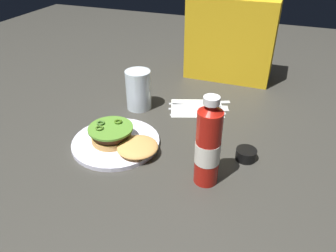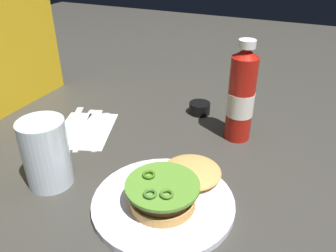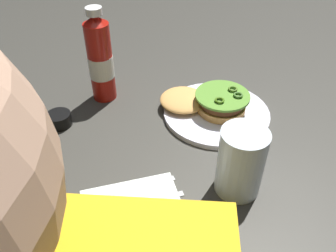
{
  "view_description": "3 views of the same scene",
  "coord_description": "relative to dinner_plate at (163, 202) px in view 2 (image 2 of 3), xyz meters",
  "views": [
    {
      "loc": [
        0.3,
        -0.74,
        0.56
      ],
      "look_at": [
        0.02,
        0.01,
        0.05
      ],
      "focal_mm": 34.59,
      "sensor_mm": 36.0,
      "label": 1
    },
    {
      "loc": [
        -0.54,
        -0.26,
        0.43
      ],
      "look_at": [
        0.04,
        -0.0,
        0.07
      ],
      "focal_mm": 36.3,
      "sensor_mm": 36.0,
      "label": 2
    },
    {
      "loc": [
        -0.05,
        0.63,
        0.52
      ],
      "look_at": [
        -0.0,
        0.04,
        0.04
      ],
      "focal_mm": 37.52,
      "sensor_mm": 36.0,
      "label": 3
    }
  ],
  "objects": [
    {
      "name": "condiment_cup",
      "position": [
        0.37,
        0.06,
        0.01
      ],
      "size": [
        0.06,
        0.06,
        0.03
      ],
      "primitive_type": "cylinder",
      "color": "black",
      "rests_on": "ground_plane"
    },
    {
      "name": "fork_utensil",
      "position": [
        0.18,
        0.3,
        -0.0
      ],
      "size": [
        0.19,
        0.1,
        0.0
      ],
      "color": "silver",
      "rests_on": "napkin"
    },
    {
      "name": "ketchup_bottle",
      "position": [
        0.29,
        -0.06,
        0.1
      ],
      "size": [
        0.06,
        0.06,
        0.24
      ],
      "color": "#AE1810",
      "rests_on": "ground_plane"
    },
    {
      "name": "water_glass",
      "position": [
        -0.03,
        0.23,
        0.06
      ],
      "size": [
        0.09,
        0.09,
        0.14
      ],
      "primitive_type": "cylinder",
      "color": "silver",
      "rests_on": "ground_plane"
    },
    {
      "name": "napkin",
      "position": [
        0.16,
        0.29,
        -0.0
      ],
      "size": [
        0.21,
        0.18,
        0.0
      ],
      "primitive_type": "cube",
      "rotation": [
        0.0,
        0.0,
        0.34
      ],
      "color": "white",
      "rests_on": "ground_plane"
    },
    {
      "name": "table_knife",
      "position": [
        0.19,
        0.29,
        -0.0
      ],
      "size": [
        0.19,
        0.1,
        0.0
      ],
      "color": "silver",
      "rests_on": "napkin"
    },
    {
      "name": "ground_plane",
      "position": [
        0.12,
        0.06,
        -0.01
      ],
      "size": [
        3.0,
        3.0,
        0.0
      ],
      "primitive_type": "plane",
      "color": "#373630"
    },
    {
      "name": "butter_knife",
      "position": [
        0.18,
        0.32,
        -0.0
      ],
      "size": [
        0.2,
        0.06,
        0.0
      ],
      "color": "silver",
      "rests_on": "napkin"
    },
    {
      "name": "burger_sandwich",
      "position": [
        0.02,
        -0.01,
        0.03
      ],
      "size": [
        0.22,
        0.14,
        0.05
      ],
      "color": "tan",
      "rests_on": "dinner_plate"
    },
    {
      "name": "steak_knife",
      "position": [
        0.18,
        0.34,
        -0.0
      ],
      "size": [
        0.21,
        0.11,
        0.0
      ],
      "color": "silver",
      "rests_on": "napkin"
    },
    {
      "name": "spoon_utensil",
      "position": [
        0.2,
        0.27,
        -0.0
      ],
      "size": [
        0.18,
        0.09,
        0.0
      ],
      "color": "silver",
      "rests_on": "napkin"
    },
    {
      "name": "dinner_plate",
      "position": [
        0.0,
        0.0,
        0.0
      ],
      "size": [
        0.26,
        0.26,
        0.01
      ],
      "primitive_type": "cylinder",
      "color": "white",
      "rests_on": "ground_plane"
    }
  ]
}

